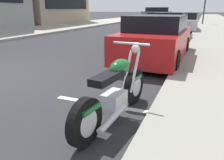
% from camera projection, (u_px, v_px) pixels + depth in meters
% --- Properties ---
extents(sidewalk_far_curb, '(120.00, 5.00, 0.14)m').
position_uv_depth(sidewalk_far_curb, '(48.00, 29.00, 18.18)').
color(sidewalk_far_curb, gray).
rests_on(sidewalk_far_curb, ground).
extents(parking_stall_stripe, '(0.12, 2.20, 0.01)m').
position_uv_depth(parking_stall_stripe, '(111.00, 106.00, 3.83)').
color(parking_stall_stripe, silver).
rests_on(parking_stall_stripe, ground).
extents(parked_motorcycle, '(2.10, 0.62, 1.11)m').
position_uv_depth(parked_motorcycle, '(115.00, 93.00, 3.25)').
color(parked_motorcycle, black).
rests_on(parked_motorcycle, ground).
extents(parked_car_behind_motorcycle, '(4.31, 1.88, 1.43)m').
position_uv_depth(parked_car_behind_motorcycle, '(156.00, 39.00, 7.12)').
color(parked_car_behind_motorcycle, '#AD1919').
rests_on(parked_car_behind_motorcycle, ground).
extents(parked_car_far_down_curb, '(4.32, 2.05, 1.45)m').
position_uv_depth(parked_car_far_down_curb, '(168.00, 27.00, 12.07)').
color(parked_car_far_down_curb, '#4C515B').
rests_on(parked_car_far_down_curb, ground).
extents(parked_car_across_street, '(4.21, 2.05, 1.36)m').
position_uv_depth(parked_car_across_street, '(184.00, 22.00, 16.82)').
color(parked_car_across_street, silver).
rests_on(parked_car_across_street, ground).
extents(crossing_truck, '(2.50, 5.58, 1.91)m').
position_uv_depth(crossing_truck, '(157.00, 13.00, 39.05)').
color(crossing_truck, '#4C5156').
rests_on(crossing_truck, ground).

